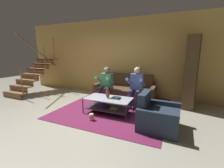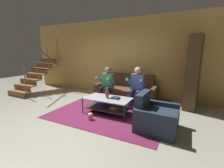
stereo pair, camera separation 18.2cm
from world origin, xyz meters
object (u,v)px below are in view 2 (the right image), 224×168
book_stack (115,98)px  popcorn_tub (90,116)px  couch (126,92)px  armchair (156,117)px  coffee_table (108,103)px  vase (107,93)px  bookshelf (194,82)px  person_seated_left (106,83)px  person_seated_right (136,86)px

book_stack → popcorn_tub: (-0.40, -0.64, -0.36)m
couch → armchair: couch is taller
coffee_table → vase: bearing=149.8°
vase → bookshelf: (2.13, 1.54, 0.23)m
person_seated_left → popcorn_tub: size_ratio=6.60×
couch → person_seated_right: bearing=-45.8°
book_stack → coffee_table: bearing=-170.9°
coffee_table → bookshelf: size_ratio=0.60×
armchair → popcorn_tub: (-1.53, -0.26, -0.18)m
coffee_table → book_stack: bearing=9.1°
book_stack → bookshelf: size_ratio=0.12×
couch → bookshelf: bearing=5.5°
person_seated_right → bookshelf: 1.72m
person_seated_right → bookshelf: bearing=25.3°
person_seated_right → vase: person_seated_right is taller
book_stack → bookshelf: (1.89, 1.51, 0.34)m
person_seated_left → coffee_table: (0.48, -0.81, -0.36)m
bookshelf → armchair: 2.09m
bookshelf → person_seated_right: bearing=-154.7°
bookshelf → vase: bearing=-144.3°
couch → vase: size_ratio=7.45×
book_stack → person_seated_left: bearing=132.2°
armchair → person_seated_left: bearing=148.1°
person_seated_right → vase: size_ratio=4.42×
person_seated_right → coffee_table: bearing=-124.6°
couch → person_seated_left: size_ratio=1.75×
person_seated_left → armchair: size_ratio=1.31×
coffee_table → popcorn_tub: 0.65m
bookshelf → armchair: bookshelf is taller
person_seated_right → book_stack: 0.87m
person_seated_right → popcorn_tub: person_seated_right is taller
person_seated_right → popcorn_tub: bearing=-117.5°
person_seated_left → vase: bearing=-60.0°
couch → popcorn_tub: bearing=-96.3°
popcorn_tub → vase: bearing=75.8°
person_seated_left → person_seated_right: (1.04, 0.00, 0.02)m
couch → book_stack: size_ratio=8.32×
popcorn_tub → person_seated_right: bearing=62.5°
vase → bookshelf: bookshelf is taller
vase → book_stack: (0.24, 0.02, -0.11)m
vase → book_stack: 0.27m
coffee_table → armchair: armchair is taller
book_stack → armchair: (1.14, -0.37, -0.19)m
person_seated_right → popcorn_tub: (-0.74, -1.41, -0.58)m
person_seated_left → vase: 0.92m
coffee_table → book_stack: 0.28m
person_seated_left → popcorn_tub: 1.55m
bookshelf → book_stack: bearing=-141.4°
person_seated_left → book_stack: (0.70, -0.77, -0.20)m
person_seated_left → armchair: 2.20m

